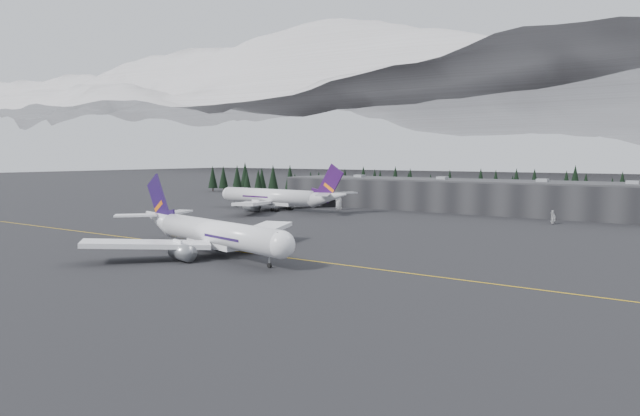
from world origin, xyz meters
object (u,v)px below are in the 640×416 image
Objects in this scene: terminal at (465,195)px; jet_parked at (280,197)px; gse_vehicle_b at (553,222)px; jet_main at (207,232)px; gse_vehicle_a at (339,208)px.

terminal is 2.42× the size of jet_parked.
jet_parked is (-62.90, -42.43, -0.83)m from terminal.
jet_main is at bearing -33.98° from gse_vehicle_b.
jet_parked is 24.84m from gse_vehicle_a.
terminal is 75.87m from jet_parked.
jet_parked reaches higher than jet_main.
gse_vehicle_b is (84.41, -1.54, 0.05)m from gse_vehicle_a.
gse_vehicle_a is 1.15× the size of gse_vehicle_b.
gse_vehicle_b is at bearing -28.93° from gse_vehicle_a.
jet_parked is at bearing 132.28° from jet_main.
terminal is at bearing 97.76° from jet_main.
terminal is 133.42m from jet_main.
jet_parked reaches higher than gse_vehicle_a.
gse_vehicle_a is (-31.84, 105.83, -4.28)m from jet_main.
terminal is 51.93m from gse_vehicle_a.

